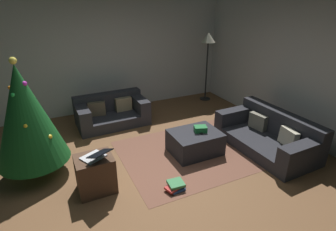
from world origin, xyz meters
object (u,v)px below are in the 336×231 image
Objects in this scene: gift_box at (200,129)px; christmas_tree at (26,115)px; couch_right at (269,135)px; laptop at (96,156)px; tv_remote at (199,132)px; side_table at (96,174)px; book_stack at (176,186)px; ottoman at (195,142)px; corner_lamp at (208,43)px; couch_left at (111,112)px.

christmas_tree reaches higher than gift_box.
laptop is (-3.13, 0.10, 0.35)m from couch_right.
couch_right is at bearing -18.47° from tv_remote.
laptop reaches higher than side_table.
christmas_tree is at bearing 144.84° from book_stack.
couch_right is at bearing -2.86° from side_table.
ottoman is 2.76m from christmas_tree.
ottoman is 3.96× the size of gift_box.
gift_box is at bearing -124.87° from corner_lamp.
book_stack is at bearing -25.09° from side_table.
side_table is (0.76, -0.78, -0.75)m from christmas_tree.
couch_right is 0.99× the size of christmas_tree.
book_stack is (0.25, -2.65, -0.20)m from couch_left.
couch_left is at bearing 41.59° from christmas_tree.
corner_lamp reaches higher than side_table.
ottoman is at bearing -126.60° from corner_lamp.
gift_box is 0.66× the size of book_stack.
corner_lamp reaches higher than tv_remote.
side_table reaches higher than gift_box.
corner_lamp is at bearing 36.05° from side_table.
ottoman is (1.04, -1.87, -0.06)m from couch_left.
gift_box is at bearing 9.90° from laptop.
side_table is at bearing 116.08° from laptop.
laptop is at bearing -143.15° from corner_lamp.
tv_remote is 0.29× the size of side_table.
ottoman is 3.12m from corner_lamp.
couch_left is at bearing -171.73° from corner_lamp.
christmas_tree reaches higher than laptop.
ottoman is 1.85m from side_table.
side_table reaches higher than book_stack.
couch_left is 3.02m from corner_lamp.
couch_left is at bearing 44.24° from couch_right.
couch_right is 1.40m from ottoman.
couch_right is 3.16m from side_table.
corner_lamp is at bearing 22.54° from christmas_tree.
christmas_tree is (-1.55, -1.38, 0.77)m from couch_left.
laptop is 0.28× the size of corner_lamp.
gift_box is 2.79m from christmas_tree.
couch_right is 1.34m from tv_remote.
gift_box is at bearing 28.45° from tv_remote.
couch_right is at bearing 134.23° from couch_left.
laptop is at bearing -169.18° from ottoman.
tv_remote is at bearing -11.21° from christmas_tree.
side_table is at bearing -171.85° from gift_box.
gift_box is 1.37× the size of tv_remote.
gift_box is 1.23m from book_stack.
tv_remote is 2.77m from christmas_tree.
laptop is at bearing -170.82° from tv_remote.
ottoman is at bearing 44.76° from book_stack.
ottoman is at bearing 117.63° from couch_left.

